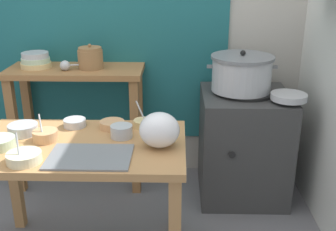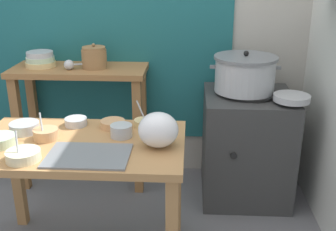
# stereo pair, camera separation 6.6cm
# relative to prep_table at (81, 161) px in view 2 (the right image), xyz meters

# --- Properties ---
(wall_back) EXTENTS (4.40, 0.12, 2.60)m
(wall_back) POSITION_rel_prep_table_xyz_m (0.16, 1.13, 0.69)
(wall_back) COLOR #B2ADA3
(wall_back) RESTS_ON ground
(prep_table) EXTENTS (1.10, 0.66, 0.72)m
(prep_table) POSITION_rel_prep_table_xyz_m (0.00, 0.00, 0.00)
(prep_table) COLOR #B27F4C
(prep_table) RESTS_ON ground
(back_shelf_table) EXTENTS (0.96, 0.40, 0.90)m
(back_shelf_table) POSITION_rel_prep_table_xyz_m (-0.22, 0.87, 0.07)
(back_shelf_table) COLOR #9E6B3D
(back_shelf_table) RESTS_ON ground
(stove_block) EXTENTS (0.60, 0.61, 0.78)m
(stove_block) POSITION_rel_prep_table_xyz_m (0.98, 0.74, -0.23)
(stove_block) COLOR #383838
(stove_block) RESTS_ON ground
(steamer_pot) EXTENTS (0.47, 0.42, 0.28)m
(steamer_pot) POSITION_rel_prep_table_xyz_m (0.94, 0.76, 0.29)
(steamer_pot) COLOR #B7BABF
(steamer_pot) RESTS_ON stove_block
(clay_pot) EXTENTS (0.17, 0.17, 0.17)m
(clay_pot) POSITION_rel_prep_table_xyz_m (-0.10, 0.87, 0.36)
(clay_pot) COLOR olive
(clay_pot) RESTS_ON back_shelf_table
(bowl_stack_enamel) EXTENTS (0.21, 0.21, 0.11)m
(bowl_stack_enamel) POSITION_rel_prep_table_xyz_m (-0.50, 0.88, 0.34)
(bowl_stack_enamel) COLOR #E5C684
(bowl_stack_enamel) RESTS_ON back_shelf_table
(ladle) EXTENTS (0.25, 0.10, 0.07)m
(ladle) POSITION_rel_prep_table_xyz_m (-0.26, 0.81, 0.33)
(ladle) COLOR #B7BABF
(ladle) RESTS_ON back_shelf_table
(serving_tray) EXTENTS (0.40, 0.28, 0.01)m
(serving_tray) POSITION_rel_prep_table_xyz_m (0.09, -0.17, 0.12)
(serving_tray) COLOR slate
(serving_tray) RESTS_ON prep_table
(plastic_bag) EXTENTS (0.20, 0.19, 0.18)m
(plastic_bag) POSITION_rel_prep_table_xyz_m (0.42, -0.03, 0.20)
(plastic_bag) COLOR white
(plastic_bag) RESTS_ON prep_table
(wide_pan) EXTENTS (0.23, 0.23, 0.04)m
(wide_pan) POSITION_rel_prep_table_xyz_m (1.22, 0.56, 0.19)
(wide_pan) COLOR #B7BABF
(wide_pan) RESTS_ON stove_block
(prep_bowl_0) EXTENTS (0.16, 0.16, 0.05)m
(prep_bowl_0) POSITION_rel_prep_table_xyz_m (-0.39, -0.07, 0.14)
(prep_bowl_0) COLOR #B7D1AD
(prep_bowl_0) RESTS_ON prep_table
(prep_bowl_1) EXTENTS (0.16, 0.16, 0.05)m
(prep_bowl_1) POSITION_rel_prep_table_xyz_m (-0.34, 0.11, 0.14)
(prep_bowl_1) COLOR #B7BABF
(prep_bowl_1) RESTS_ON prep_table
(prep_bowl_2) EXTENTS (0.11, 0.11, 0.16)m
(prep_bowl_2) POSITION_rel_prep_table_xyz_m (0.31, 0.23, 0.13)
(prep_bowl_2) COLOR #E5C684
(prep_bowl_2) RESTS_ON prep_table
(prep_bowl_3) EXTENTS (0.14, 0.14, 0.04)m
(prep_bowl_3) POSITION_rel_prep_table_xyz_m (0.14, 0.21, 0.13)
(prep_bowl_3) COLOR tan
(prep_bowl_3) RESTS_ON prep_table
(prep_bowl_4) EXTENTS (0.12, 0.12, 0.07)m
(prep_bowl_4) POSITION_rel_prep_table_xyz_m (0.21, 0.08, 0.15)
(prep_bowl_4) COLOR #B7BABF
(prep_bowl_4) RESTS_ON prep_table
(prep_bowl_5) EXTENTS (0.13, 0.13, 0.14)m
(prep_bowl_5) POSITION_rel_prep_table_xyz_m (-0.19, 0.03, 0.14)
(prep_bowl_5) COLOR tan
(prep_bowl_5) RESTS_ON prep_table
(prep_bowl_6) EXTENTS (0.13, 0.13, 0.04)m
(prep_bowl_6) POSITION_rel_prep_table_xyz_m (-0.08, 0.23, 0.13)
(prep_bowl_6) COLOR #B7BABF
(prep_bowl_6) RESTS_ON prep_table
(prep_bowl_7) EXTENTS (0.16, 0.16, 0.14)m
(prep_bowl_7) POSITION_rel_prep_table_xyz_m (-0.21, -0.22, 0.14)
(prep_bowl_7) COLOR beige
(prep_bowl_7) RESTS_ON prep_table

